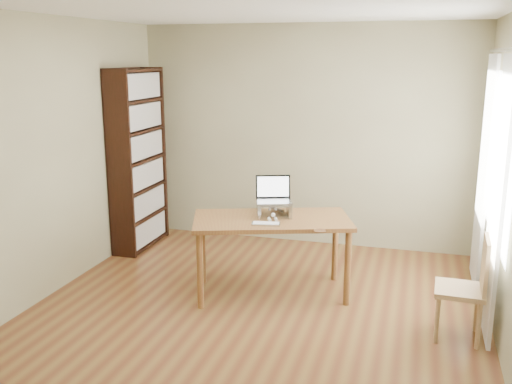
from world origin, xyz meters
name	(u,v)px	position (x,y,z in m)	size (l,w,h in m)	color
room	(254,173)	(0.03, 0.01, 1.30)	(4.04, 4.54, 2.64)	#592D17
bookshelf	(138,160)	(-1.83, 1.55, 1.05)	(0.30, 0.90, 2.10)	black
curtains	(490,182)	(1.92, 0.80, 1.17)	(0.03, 1.90, 2.25)	white
desk	(272,228)	(0.03, 0.61, 0.66)	(1.61, 1.16, 0.75)	brown
laptop_stand	(274,208)	(0.03, 0.69, 0.83)	(0.32, 0.25, 0.13)	silver
laptop	(276,195)	(0.03, 0.75, 0.94)	(0.39, 0.38, 0.24)	silver
keyboard	(266,224)	(0.03, 0.39, 0.76)	(0.27, 0.15, 0.02)	silver
coaster	(320,231)	(0.53, 0.34, 0.75)	(0.11, 0.11, 0.01)	brown
cat	(272,209)	(0.00, 0.72, 0.81)	(0.23, 0.47, 0.13)	#4F463E
chair	(469,285)	(1.77, 0.17, 0.46)	(0.39, 0.39, 0.86)	tan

